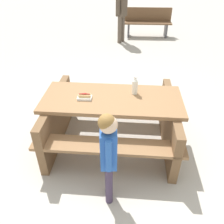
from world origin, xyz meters
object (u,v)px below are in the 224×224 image
at_px(child_in_coat, 108,150).
at_px(park_bench_near, 148,22).
at_px(hotdog_tray, 85,97).
at_px(bystander_adult, 122,4).
at_px(soda_bottle, 135,86).
at_px(picnic_table, 112,117).

bearing_deg(child_in_coat, park_bench_near, -97.20).
height_order(hotdog_tray, park_bench_near, park_bench_near).
bearing_deg(hotdog_tray, bystander_adult, -94.05).
height_order(soda_bottle, park_bench_near, soda_bottle).
height_order(soda_bottle, bystander_adult, bystander_adult).
bearing_deg(park_bench_near, bystander_adult, 40.23).
distance_m(child_in_coat, bystander_adult, 5.50).
bearing_deg(bystander_adult, hotdog_tray, 85.95).
bearing_deg(child_in_coat, hotdog_tray, -67.15).
height_order(soda_bottle, hotdog_tray, soda_bottle).
distance_m(soda_bottle, hotdog_tray, 0.67).
bearing_deg(child_in_coat, picnic_table, -88.49).
bearing_deg(bystander_adult, child_in_coat, 90.46).
relative_size(child_in_coat, park_bench_near, 0.76).
bearing_deg(park_bench_near, child_in_coat, 82.80).
xyz_separation_m(picnic_table, park_bench_near, (-0.81, -5.26, 0.00)).
distance_m(picnic_table, bystander_adult, 4.60).
bearing_deg(child_in_coat, bystander_adult, -89.54).
relative_size(park_bench_near, bystander_adult, 0.90).
height_order(child_in_coat, bystander_adult, bystander_adult).
relative_size(picnic_table, soda_bottle, 7.42).
bearing_deg(hotdog_tray, park_bench_near, -102.25).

